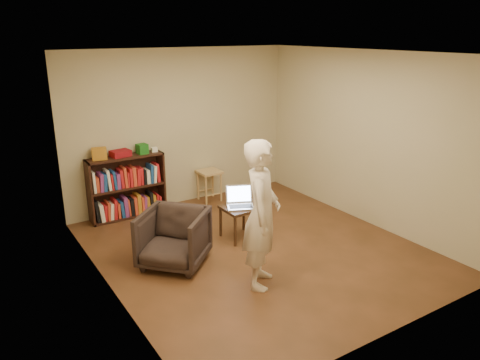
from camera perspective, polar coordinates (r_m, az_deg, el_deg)
floor at (r=6.48m, az=1.97°, el=-8.39°), size 4.50×4.50×0.00m
ceiling at (r=5.82m, az=2.25°, el=15.23°), size 4.50×4.50×0.00m
wall_back at (r=7.93m, az=-7.22°, el=6.33°), size 4.00×0.00×4.00m
wall_left at (r=5.20m, az=-16.38°, el=-0.43°), size 0.00×4.50×4.50m
wall_right at (r=7.31m, az=15.17°, el=4.87°), size 0.00×4.50×4.50m
bookshelf at (r=7.63m, az=-13.62°, el=-1.20°), size 1.20×0.30×1.00m
box_yellow at (r=7.35m, az=-16.78°, el=3.09°), size 0.24×0.20×0.18m
red_cloth at (r=7.45m, az=-14.38°, el=3.16°), size 0.32×0.25×0.10m
box_green at (r=7.53m, az=-11.85°, el=3.73°), size 0.17×0.17×0.15m
box_white at (r=7.62m, az=-10.40°, el=3.67°), size 0.10×0.10×0.07m
stool at (r=8.13m, az=-3.76°, el=0.43°), size 0.37×0.37×0.54m
armchair at (r=5.99m, az=-8.09°, el=-7.04°), size 1.11×1.11×0.72m
side_table at (r=6.66m, az=-0.05°, el=-3.95°), size 0.46×0.46×0.47m
laptop at (r=6.65m, az=0.01°, el=-2.69°), size 0.49×0.48×0.27m
person at (r=5.31m, az=2.65°, el=-4.22°), size 0.73×0.75×1.75m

